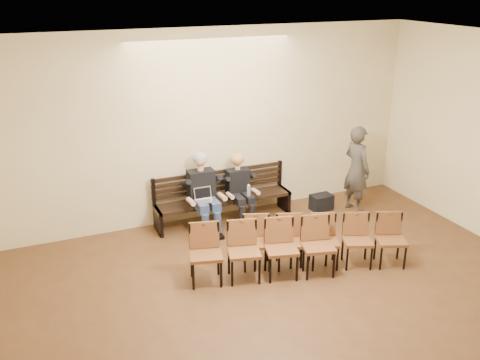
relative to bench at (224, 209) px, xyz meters
The scene contains 10 objects.
room_walls 4.50m from the bench, 91.32° to the right, with size 8.02×10.01×3.51m.
bench is the anchor object (origin of this frame).
seated_man 0.66m from the bench, 164.85° to the right, with size 0.59×0.81×1.41m, color black, non-canonical shape.
seated_woman 0.47m from the bench, 24.08° to the right, with size 0.51×0.71×1.19m, color black, non-canonical shape.
laptop 0.67m from the bench, 144.99° to the right, with size 0.31×0.25×0.23m, color silver.
water_bottle 0.60m from the bench, 45.52° to the right, with size 0.07×0.07×0.22m, color silver.
bag 1.97m from the bench, ahead, with size 0.41×0.28×0.30m, color black.
passerby 2.69m from the bench, 12.04° to the right, with size 0.71×0.47×1.95m, color #3C3731.
chair_row_front 2.14m from the bench, 95.64° to the right, with size 2.18×0.49×0.90m, color brown.
chair_row_back 2.33m from the bench, 69.13° to the right, with size 2.55×0.45×0.83m, color brown.
Camera 1 is at (-3.22, -3.85, 4.28)m, focal length 40.00 mm.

